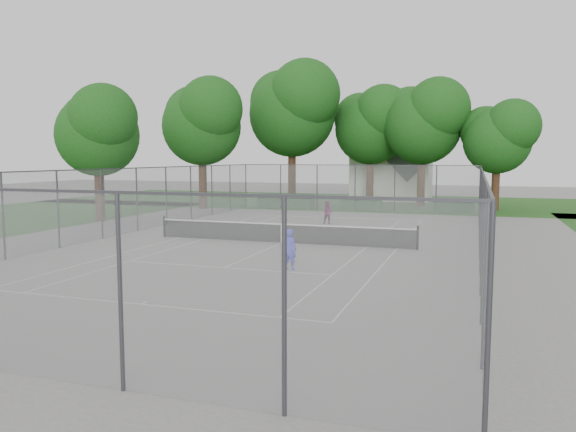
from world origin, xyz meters
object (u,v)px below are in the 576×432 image
(tennis_net, at_px, (281,232))
(house, at_px, (392,162))
(girl_player, at_px, (289,249))
(woman_player, at_px, (328,213))

(tennis_net, height_order, house, house)
(house, xyz_separation_m, girl_player, (1.37, -35.23, -2.86))
(woman_player, bearing_deg, girl_player, -84.36)
(house, distance_m, woman_player, 21.38)
(house, xyz_separation_m, woman_player, (-0.84, -21.16, -2.91))
(girl_player, relative_size, woman_player, 1.07)
(house, bearing_deg, woman_player, -92.28)
(house, relative_size, woman_player, 6.37)
(house, height_order, woman_player, house)
(tennis_net, relative_size, house, 1.43)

